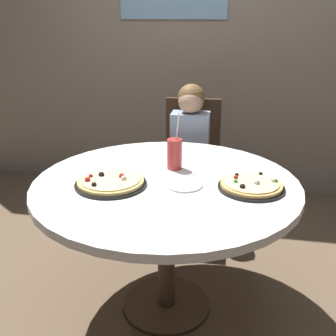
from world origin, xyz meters
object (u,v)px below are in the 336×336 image
at_px(diner_child, 188,173).
at_px(dining_table, 166,197).
at_px(pizza_cheese, 251,185).
at_px(soda_cup, 174,154).
at_px(chair_wooden, 191,158).
at_px(pizza_veggie, 111,182).
at_px(plate_small, 184,185).

bearing_deg(diner_child, dining_table, -90.15).
distance_m(dining_table, pizza_cheese, 0.42).
distance_m(dining_table, soda_cup, 0.25).
xyz_separation_m(chair_wooden, diner_child, (0.00, -0.18, -0.05)).
bearing_deg(pizza_cheese, diner_child, 116.42).
relative_size(chair_wooden, pizza_veggie, 2.76).
bearing_deg(dining_table, chair_wooden, 90.15).
bearing_deg(pizza_cheese, pizza_veggie, -172.91).
bearing_deg(dining_table, diner_child, 89.85).
xyz_separation_m(soda_cup, plate_small, (0.08, -0.22, -0.08)).
height_order(soda_cup, plate_small, soda_cup).
bearing_deg(diner_child, pizza_veggie, -105.65).
xyz_separation_m(diner_child, plate_small, (0.09, -0.84, 0.27)).
relative_size(chair_wooden, soda_cup, 3.10).
bearing_deg(chair_wooden, diner_child, -88.56).
bearing_deg(dining_table, pizza_veggie, -158.35).
bearing_deg(soda_cup, pizza_cheese, -26.42).
distance_m(dining_table, plate_small, 0.14).
bearing_deg(pizza_veggie, pizza_cheese, 7.09).
distance_m(pizza_cheese, plate_small, 0.32).
relative_size(dining_table, pizza_veggie, 3.79).
relative_size(pizza_cheese, soda_cup, 1.02).
distance_m(pizza_veggie, plate_small, 0.35).
height_order(pizza_cheese, soda_cup, soda_cup).
bearing_deg(chair_wooden, plate_small, -84.65).
relative_size(chair_wooden, diner_child, 0.88).
relative_size(chair_wooden, pizza_cheese, 3.04).
height_order(dining_table, plate_small, plate_small).
distance_m(chair_wooden, pizza_veggie, 1.14).
bearing_deg(soda_cup, chair_wooden, 90.89).
relative_size(pizza_cheese, plate_small, 1.74).
xyz_separation_m(dining_table, soda_cup, (0.01, 0.18, 0.17)).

